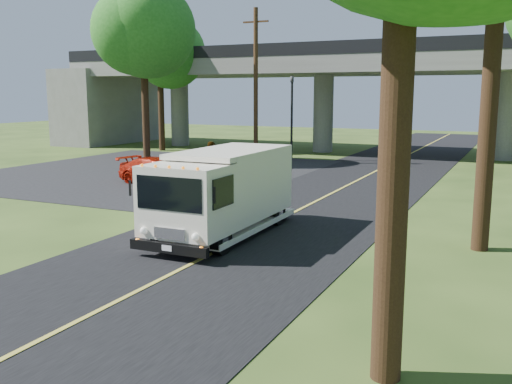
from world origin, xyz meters
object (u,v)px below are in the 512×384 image
Objects in this scene: tree_left_lot at (144,29)px; tree_left_far at (161,46)px; utility_pole at (256,85)px; red_sedan at (159,171)px; traffic_signal at (292,109)px; step_van at (223,190)px; pedestrian at (212,163)px.

tree_left_lot is 1.06× the size of tree_left_far.
utility_pole is 10.45m from tree_left_far.
traffic_signal is at bearing -0.92° from red_sedan.
step_van is (13.10, -14.39, -6.55)m from tree_left_lot.
tree_left_far reaches higher than red_sedan.
traffic_signal is 11.75m from tree_left_far.
traffic_signal is 0.58× the size of utility_pole.
red_sedan is 2.46m from pedestrian.
utility_pole reaches higher than step_van.
tree_left_lot reaches higher than tree_left_far.
tree_left_far is at bearing 127.83° from step_van.
red_sedan is at bearing -51.05° from tree_left_lot.
pedestrian is (-5.15, 8.36, -0.37)m from step_van.
step_van is at bearing -125.73° from red_sedan.
tree_left_lot reaches higher than pedestrian.
tree_left_far reaches higher than traffic_signal.
utility_pole reaches higher than traffic_signal.
tree_left_far is 2.38× the size of red_sedan.
tree_left_lot reaches higher than utility_pole.
red_sedan is at bearing -92.87° from utility_pole.
tree_left_far is at bearing 170.35° from traffic_signal.
traffic_signal is 2.86m from utility_pole.
utility_pole reaches higher than red_sedan.
utility_pole is 2.16× the size of red_sedan.
tree_left_lot is at bearing -161.03° from utility_pole.
tree_left_lot is 5.36× the size of pedestrian.
tree_left_lot is at bearing -151.89° from traffic_signal.
step_van is (16.10, -20.39, -6.10)m from tree_left_far.
traffic_signal is at bearing 28.11° from tree_left_lot.
traffic_signal is at bearing -9.65° from tree_left_far.
red_sedan is at bearing 134.90° from step_van.
traffic_signal reaches higher than step_van.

